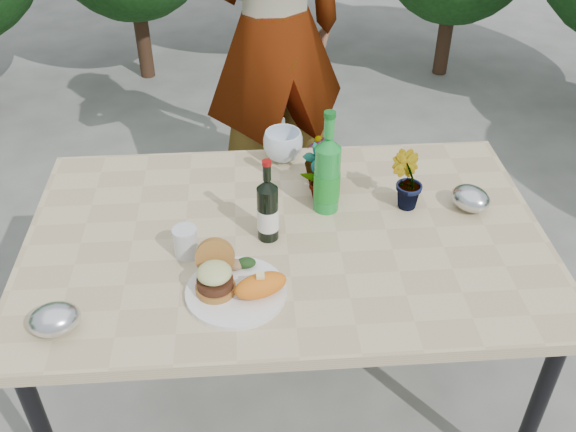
{
  "coord_description": "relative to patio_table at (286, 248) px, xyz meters",
  "views": [
    {
      "loc": [
        -0.1,
        -1.53,
        2.0
      ],
      "look_at": [
        0.0,
        -0.08,
        0.88
      ],
      "focal_mm": 40.0,
      "sensor_mm": 36.0,
      "label": 1
    }
  ],
  "objects": [
    {
      "name": "sparkling_water",
      "position": [
        0.14,
        0.12,
        0.19
      ],
      "size": [
        0.08,
        0.08,
        0.35
      ],
      "rotation": [
        0.0,
        0.0,
        -0.34
      ],
      "color": "#198D30",
      "rests_on": "patio_table"
    },
    {
      "name": "seedling_mid",
      "position": [
        0.39,
        0.12,
        0.15
      ],
      "size": [
        0.14,
        0.13,
        0.19
      ],
      "primitive_type": "imported",
      "rotation": [
        0.0,
        0.0,
        2.52
      ],
      "color": "#2A571E",
      "rests_on": "patio_table"
    },
    {
      "name": "dinner_plate",
      "position": [
        -0.16,
        -0.25,
        0.06
      ],
      "size": [
        0.28,
        0.28,
        0.01
      ],
      "primitive_type": "cylinder",
      "color": "white",
      "rests_on": "patio_table"
    },
    {
      "name": "burger_stack",
      "position": [
        -0.21,
        -0.23,
        0.12
      ],
      "size": [
        0.11,
        0.16,
        0.11
      ],
      "color": "#B7722D",
      "rests_on": "dinner_plate"
    },
    {
      "name": "ground",
      "position": [
        0.0,
        0.0,
        -0.69
      ],
      "size": [
        80.0,
        80.0,
        0.0
      ],
      "primitive_type": "plane",
      "color": "#60615C",
      "rests_on": "ground"
    },
    {
      "name": "foil_packet_left",
      "position": [
        -0.62,
        -0.35,
        0.1
      ],
      "size": [
        0.15,
        0.13,
        0.08
      ],
      "primitive_type": "ellipsoid",
      "rotation": [
        0.0,
        0.0,
        0.2
      ],
      "color": "silver",
      "rests_on": "patio_table"
    },
    {
      "name": "foil_packet_right",
      "position": [
        0.6,
        0.09,
        0.1
      ],
      "size": [
        0.17,
        0.17,
        0.08
      ],
      "primitive_type": "ellipsoid",
      "rotation": [
        0.0,
        0.0,
        2.21
      ],
      "color": "#BABEC2",
      "rests_on": "patio_table"
    },
    {
      "name": "plastic_cup",
      "position": [
        -0.3,
        -0.08,
        0.1
      ],
      "size": [
        0.07,
        0.07,
        0.09
      ],
      "primitive_type": "cylinder",
      "color": "silver",
      "rests_on": "patio_table"
    },
    {
      "name": "grilled_veg",
      "position": [
        -0.14,
        -0.16,
        0.09
      ],
      "size": [
        0.08,
        0.05,
        0.03
      ],
      "color": "olive",
      "rests_on": "dinner_plate"
    },
    {
      "name": "person",
      "position": [
        0.03,
        1.15,
        0.25
      ],
      "size": [
        0.8,
        0.65,
        1.88
      ],
      "primitive_type": "imported",
      "rotation": [
        0.0,
        0.0,
        3.48
      ],
      "color": "#9D664E",
      "rests_on": "ground"
    },
    {
      "name": "sweet_potato",
      "position": [
        -0.09,
        -0.27,
        0.1
      ],
      "size": [
        0.17,
        0.12,
        0.06
      ],
      "primitive_type": "ellipsoid",
      "rotation": [
        0.0,
        0.0,
        0.35
      ],
      "color": "orange",
      "rests_on": "dinner_plate"
    },
    {
      "name": "patio_table",
      "position": [
        0.0,
        0.0,
        0.0
      ],
      "size": [
        1.6,
        1.0,
        0.75
      ],
      "color": "#C8B285",
      "rests_on": "ground"
    },
    {
      "name": "wine_bottle",
      "position": [
        -0.06,
        -0.01,
        0.16
      ],
      "size": [
        0.07,
        0.07,
        0.28
      ],
      "rotation": [
        0.0,
        0.0,
        -0.38
      ],
      "color": "black",
      "rests_on": "patio_table"
    },
    {
      "name": "seedling_right",
      "position": [
        0.14,
        0.28,
        0.15
      ],
      "size": [
        0.15,
        0.15,
        0.19
      ],
      "primitive_type": "imported",
      "rotation": [
        0.0,
        0.0,
        4.04
      ],
      "color": "#205B1F",
      "rests_on": "patio_table"
    },
    {
      "name": "blue_bowl",
      "position": [
        0.02,
        0.43,
        0.11
      ],
      "size": [
        0.15,
        0.15,
        0.11
      ],
      "primitive_type": "imported",
      "rotation": [
        0.0,
        0.0,
        0.05
      ],
      "color": "silver",
      "rests_on": "patio_table"
    },
    {
      "name": "seedling_left",
      "position": [
        0.12,
        0.18,
        0.16
      ],
      "size": [
        0.12,
        0.1,
        0.2
      ],
      "primitive_type": "imported",
      "rotation": [
        0.0,
        0.0,
        0.39
      ],
      "color": "#2F6021",
      "rests_on": "patio_table"
    }
  ]
}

